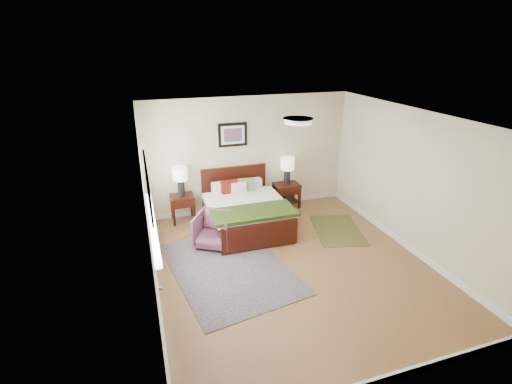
% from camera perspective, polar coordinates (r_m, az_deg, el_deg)
% --- Properties ---
extents(floor, '(5.00, 5.00, 0.00)m').
position_cam_1_polar(floor, '(6.46, 5.53, -11.10)').
color(floor, brown).
rests_on(floor, ground).
extents(back_wall, '(4.50, 0.04, 2.50)m').
position_cam_1_polar(back_wall, '(8.08, -1.16, 5.77)').
color(back_wall, beige).
rests_on(back_wall, ground).
extents(front_wall, '(4.50, 0.04, 2.50)m').
position_cam_1_polar(front_wall, '(4.01, 20.85, -14.23)').
color(front_wall, beige).
rests_on(front_wall, ground).
extents(left_wall, '(0.04, 5.00, 2.50)m').
position_cam_1_polar(left_wall, '(5.42, -16.42, -3.70)').
color(left_wall, beige).
rests_on(left_wall, ground).
extents(right_wall, '(0.04, 5.00, 2.50)m').
position_cam_1_polar(right_wall, '(7.04, 23.00, 1.44)').
color(right_wall, beige).
rests_on(right_wall, ground).
extents(ceiling, '(4.50, 5.00, 0.02)m').
position_cam_1_polar(ceiling, '(5.50, 6.49, 11.22)').
color(ceiling, white).
rests_on(ceiling, back_wall).
extents(window, '(0.11, 2.72, 1.32)m').
position_cam_1_polar(window, '(6.02, -16.36, 0.24)').
color(window, silver).
rests_on(window, left_wall).
extents(door, '(0.06, 1.00, 2.18)m').
position_cam_1_polar(door, '(4.01, -14.59, -16.53)').
color(door, silver).
rests_on(door, ground).
extents(ceil_fixture, '(0.44, 0.44, 0.08)m').
position_cam_1_polar(ceil_fixture, '(5.51, 6.48, 10.87)').
color(ceil_fixture, white).
rests_on(ceil_fixture, ceiling).
extents(bed, '(1.56, 1.87, 1.01)m').
position_cam_1_polar(bed, '(7.43, -1.64, -2.19)').
color(bed, '#370D08').
rests_on(bed, ground).
extents(wall_art, '(0.62, 0.05, 0.50)m').
position_cam_1_polar(wall_art, '(7.84, -3.60, 8.78)').
color(wall_art, black).
rests_on(wall_art, back_wall).
extents(nightstand_left, '(0.48, 0.43, 0.57)m').
position_cam_1_polar(nightstand_left, '(7.84, -11.25, -1.43)').
color(nightstand_left, '#370D08').
rests_on(nightstand_left, ground).
extents(nightstand_right, '(0.56, 0.42, 0.55)m').
position_cam_1_polar(nightstand_right, '(8.43, 4.75, -0.13)').
color(nightstand_right, '#370D08').
rests_on(nightstand_right, ground).
extents(lamp_left, '(0.30, 0.30, 0.61)m').
position_cam_1_polar(lamp_left, '(7.66, -11.57, 2.33)').
color(lamp_left, black).
rests_on(lamp_left, nightstand_left).
extents(lamp_right, '(0.30, 0.30, 0.61)m').
position_cam_1_polar(lamp_right, '(8.22, 4.85, 3.95)').
color(lamp_right, black).
rests_on(lamp_right, nightstand_right).
extents(armchair, '(0.93, 0.94, 0.63)m').
position_cam_1_polar(armchair, '(6.90, -6.32, -5.80)').
color(armchair, brown).
rests_on(armchair, ground).
extents(rug_persian, '(2.17, 2.77, 0.01)m').
position_cam_1_polar(rug_persian, '(6.36, -4.14, -11.56)').
color(rug_persian, '#0B163B').
rests_on(rug_persian, ground).
extents(rug_navy, '(1.20, 1.52, 0.01)m').
position_cam_1_polar(rug_navy, '(7.68, 12.43, -5.71)').
color(rug_navy, black).
rests_on(rug_navy, ground).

